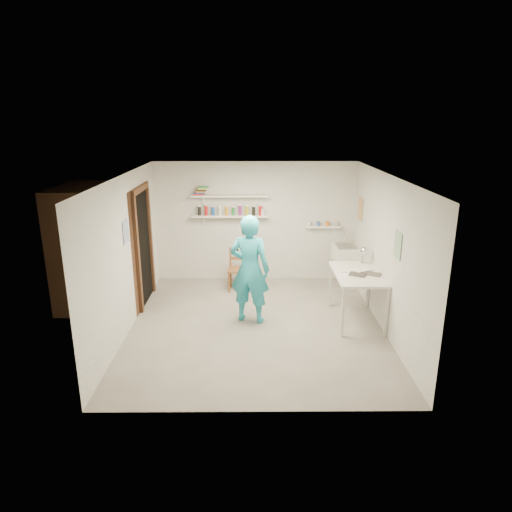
{
  "coord_description": "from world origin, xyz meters",
  "views": [
    {
      "loc": [
        -0.05,
        -6.71,
        3.23
      ],
      "look_at": [
        0.0,
        0.4,
        1.05
      ],
      "focal_mm": 32.0,
      "sensor_mm": 36.0,
      "label": 1
    }
  ],
  "objects_px": {
    "wooden_chair": "(238,270)",
    "work_table": "(357,297)",
    "wall_clock": "(246,248)",
    "belfast_sink": "(346,253)",
    "man": "(250,269)",
    "desk_lamp": "(365,251)"
  },
  "relations": [
    {
      "from": "wooden_chair",
      "to": "desk_lamp",
      "type": "bearing_deg",
      "value": -19.39
    },
    {
      "from": "man",
      "to": "wooden_chair",
      "type": "xyz_separation_m",
      "value": [
        -0.23,
        1.4,
        -0.48
      ]
    },
    {
      "from": "man",
      "to": "belfast_sink",
      "type": "bearing_deg",
      "value": -124.27
    },
    {
      "from": "belfast_sink",
      "to": "wooden_chair",
      "type": "distance_m",
      "value": 2.11
    },
    {
      "from": "man",
      "to": "desk_lamp",
      "type": "bearing_deg",
      "value": -149.4
    },
    {
      "from": "wall_clock",
      "to": "desk_lamp",
      "type": "height_order",
      "value": "wall_clock"
    },
    {
      "from": "wooden_chair",
      "to": "work_table",
      "type": "xyz_separation_m",
      "value": [
        1.97,
        -1.41,
        0.0
      ]
    },
    {
      "from": "man",
      "to": "desk_lamp",
      "type": "xyz_separation_m",
      "value": [
        1.95,
        0.48,
        0.16
      ]
    },
    {
      "from": "belfast_sink",
      "to": "desk_lamp",
      "type": "distance_m",
      "value": 1.08
    },
    {
      "from": "wooden_chair",
      "to": "work_table",
      "type": "distance_m",
      "value": 2.43
    },
    {
      "from": "belfast_sink",
      "to": "desk_lamp",
      "type": "bearing_deg",
      "value": -84.65
    },
    {
      "from": "man",
      "to": "wall_clock",
      "type": "height_order",
      "value": "man"
    },
    {
      "from": "belfast_sink",
      "to": "wooden_chair",
      "type": "height_order",
      "value": "belfast_sink"
    },
    {
      "from": "man",
      "to": "desk_lamp",
      "type": "distance_m",
      "value": 2.01
    },
    {
      "from": "belfast_sink",
      "to": "desk_lamp",
      "type": "xyz_separation_m",
      "value": [
        0.1,
        -1.02,
        0.35
      ]
    },
    {
      "from": "work_table",
      "to": "belfast_sink",
      "type": "bearing_deg",
      "value": 85.86
    },
    {
      "from": "wall_clock",
      "to": "wooden_chair",
      "type": "xyz_separation_m",
      "value": [
        -0.17,
        1.19,
        -0.77
      ]
    },
    {
      "from": "belfast_sink",
      "to": "man",
      "type": "bearing_deg",
      "value": -140.89
    },
    {
      "from": "belfast_sink",
      "to": "desk_lamp",
      "type": "relative_size",
      "value": 3.85
    },
    {
      "from": "man",
      "to": "wall_clock",
      "type": "distance_m",
      "value": 0.37
    },
    {
      "from": "wall_clock",
      "to": "work_table",
      "type": "bearing_deg",
      "value": 9.53
    },
    {
      "from": "wall_clock",
      "to": "work_table",
      "type": "xyz_separation_m",
      "value": [
        1.8,
        -0.22,
        -0.77
      ]
    }
  ]
}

